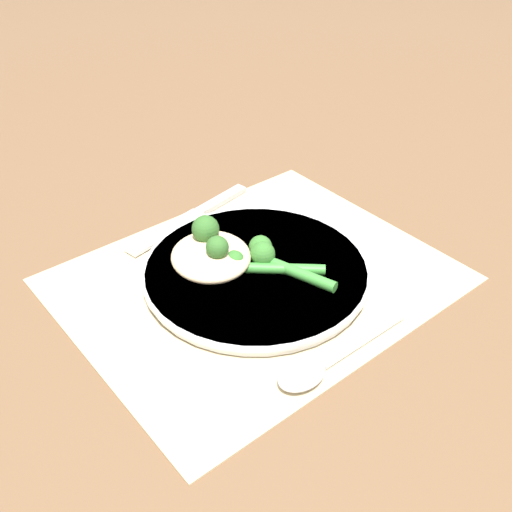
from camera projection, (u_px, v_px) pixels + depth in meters
The scene contains 10 objects.
ground_plane at pixel (256, 280), 0.65m from camera, with size 3.00×3.00×0.00m, color brown.
placemat at pixel (256, 279), 0.65m from camera, with size 0.39×0.32×0.00m.
plate at pixel (256, 271), 0.65m from camera, with size 0.25×0.25×0.01m.
chicken_fillet at pixel (211, 256), 0.64m from camera, with size 0.11×0.11×0.03m.
pesto_dollop_primary at pixel (205, 229), 0.64m from camera, with size 0.03×0.03×0.03m.
pesto_dollop_secondary at pixel (217, 247), 0.61m from camera, with size 0.02×0.02×0.02m.
broccoli_stalk_right at pixel (248, 263), 0.63m from camera, with size 0.09×0.09×0.03m.
broccoli_stalk_left at pixel (271, 256), 0.64m from camera, with size 0.05×0.11×0.03m.
knife at pixel (192, 217), 0.74m from camera, with size 0.19×0.05×0.01m.
spoon at pixel (315, 367), 0.54m from camera, with size 0.16×0.03×0.01m.
Camera 1 is at (-0.32, -0.39, 0.41)m, focal length 42.00 mm.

